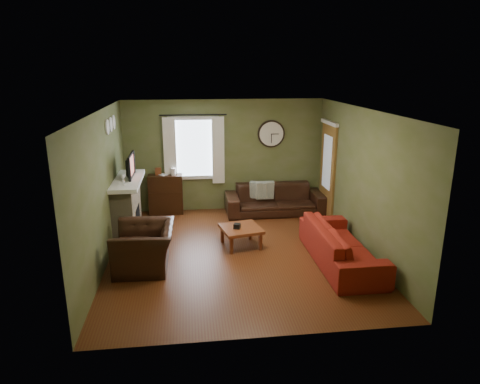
{
  "coord_description": "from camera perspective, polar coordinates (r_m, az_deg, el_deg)",
  "views": [
    {
      "loc": [
        -0.84,
        -7.21,
        3.29
      ],
      "look_at": [
        0.1,
        0.4,
        1.05
      ],
      "focal_mm": 32.0,
      "sensor_mm": 36.0,
      "label": 1
    }
  ],
  "objects": [
    {
      "name": "wall_front",
      "position": [
        5.09,
        3.02,
        -6.76
      ],
      "size": [
        4.6,
        0.0,
        2.6
      ],
      "primitive_type": "cube",
      "color": "#576135",
      "rests_on": "ground"
    },
    {
      "name": "ceiling",
      "position": [
        7.29,
        -0.4,
        10.85
      ],
      "size": [
        4.6,
        5.2,
        0.0
      ],
      "primitive_type": "cube",
      "color": "white",
      "rests_on": "ground"
    },
    {
      "name": "wall_back",
      "position": [
        10.05,
        -2.1,
        4.85
      ],
      "size": [
        4.6,
        0.0,
        2.6
      ],
      "primitive_type": "cube",
      "color": "#576135",
      "rests_on": "ground"
    },
    {
      "name": "curtain_rod",
      "position": [
        9.75,
        -6.27,
        10.18
      ],
      "size": [
        0.03,
        0.03,
        1.5
      ],
      "primitive_type": "cylinder",
      "color": "black",
      "rests_on": "wall_back"
    },
    {
      "name": "curtain_left",
      "position": [
        9.87,
        -9.33,
        5.33
      ],
      "size": [
        0.28,
        0.04,
        1.55
      ],
      "primitive_type": "cube",
      "color": "white",
      "rests_on": "wall_back"
    },
    {
      "name": "curtain_right",
      "position": [
        9.89,
        -2.92,
        5.54
      ],
      "size": [
        0.28,
        0.04,
        1.55
      ],
      "primitive_type": "cube",
      "color": "white",
      "rests_on": "wall_back"
    },
    {
      "name": "firebox",
      "position": [
        8.95,
        -13.52,
        -3.71
      ],
      "size": [
        0.04,
        0.6,
        0.55
      ],
      "primitive_type": "cube",
      "color": "black",
      "rests_on": "fireplace"
    },
    {
      "name": "medallion_left",
      "position": [
        8.21,
        -17.27,
        8.28
      ],
      "size": [
        0.28,
        0.28,
        0.03
      ],
      "primitive_type": "cylinder",
      "color": "white",
      "rests_on": "wall_left"
    },
    {
      "name": "tv",
      "position": [
        8.81,
        -14.77,
        3.05
      ],
      "size": [
        0.08,
        0.6,
        0.35
      ],
      "primitive_type": "imported",
      "rotation": [
        0.0,
        0.0,
        1.57
      ],
      "color": "black",
      "rests_on": "mantel"
    },
    {
      "name": "sofa_brown",
      "position": [
        10.0,
        4.69,
        -0.97
      ],
      "size": [
        2.29,
        0.89,
        0.67
      ],
      "primitive_type": "imported",
      "color": "black",
      "rests_on": "floor"
    },
    {
      "name": "book",
      "position": [
        9.86,
        -10.6,
        2.34
      ],
      "size": [
        0.25,
        0.26,
        0.02
      ],
      "primitive_type": "imported",
      "rotation": [
        0.0,
        0.0,
        0.65
      ],
      "color": "brown",
      "rests_on": "bookshelf"
    },
    {
      "name": "tv_screen",
      "position": [
        8.79,
        -14.28,
        3.43
      ],
      "size": [
        0.02,
        0.62,
        0.36
      ],
      "primitive_type": "cube",
      "color": "#994C3F",
      "rests_on": "mantel"
    },
    {
      "name": "pillow_right",
      "position": [
        9.94,
        3.34,
        0.26
      ],
      "size": [
        0.42,
        0.13,
        0.42
      ],
      "primitive_type": "cube",
      "rotation": [
        0.0,
        0.0,
        -0.0
      ],
      "color": "#97A396",
      "rests_on": "sofa_brown"
    },
    {
      "name": "armchair",
      "position": [
        7.47,
        -12.61,
        -7.19
      ],
      "size": [
        1.0,
        1.14,
        0.73
      ],
      "primitive_type": "imported",
      "rotation": [
        0.0,
        0.0,
        -1.59
      ],
      "color": "black",
      "rests_on": "floor"
    },
    {
      "name": "sofa_red",
      "position": [
        7.67,
        13.33,
        -6.85
      ],
      "size": [
        0.89,
        2.28,
        0.67
      ],
      "primitive_type": "imported",
      "rotation": [
        0.0,
        0.0,
        1.57
      ],
      "color": "maroon",
      "rests_on": "floor"
    },
    {
      "name": "mantel",
      "position": [
        8.72,
        -14.92,
        1.45
      ],
      "size": [
        0.58,
        1.6,
        0.08
      ],
      "primitive_type": "cube",
      "color": "white",
      "rests_on": "fireplace"
    },
    {
      "name": "fireplace",
      "position": [
        8.89,
        -14.84,
        -2.23
      ],
      "size": [
        0.4,
        1.4,
        1.1
      ],
      "primitive_type": "cube",
      "color": "tan",
      "rests_on": "floor"
    },
    {
      "name": "window_pane",
      "position": [
        9.96,
        -6.14,
        5.84
      ],
      "size": [
        1.0,
        0.02,
        1.3
      ],
      "primitive_type": null,
      "color": "silver",
      "rests_on": "wall_back"
    },
    {
      "name": "coffee_table",
      "position": [
        8.19,
        0.12,
        -5.97
      ],
      "size": [
        0.84,
        0.84,
        0.38
      ],
      "primitive_type": null,
      "rotation": [
        0.0,
        0.0,
        0.21
      ],
      "color": "brown",
      "rests_on": "floor"
    },
    {
      "name": "wall_right",
      "position": [
        8.11,
        15.98,
        1.44
      ],
      "size": [
        0.0,
        5.2,
        2.6
      ],
      "primitive_type": "cube",
      "color": "#576135",
      "rests_on": "ground"
    },
    {
      "name": "bookshelf",
      "position": [
        10.05,
        -9.87,
        -0.31
      ],
      "size": [
        0.78,
        0.33,
        0.92
      ],
      "primitive_type": null,
      "color": "black",
      "rests_on": "floor"
    },
    {
      "name": "tissue_box",
      "position": [
        8.06,
        -0.39,
        -4.73
      ],
      "size": [
        0.15,
        0.15,
        0.09
      ],
      "primitive_type": "cube",
      "rotation": [
        0.0,
        0.0,
        -0.34
      ],
      "color": "black",
      "rests_on": "coffee_table"
    },
    {
      "name": "door",
      "position": [
        9.84,
        11.61,
        2.79
      ],
      "size": [
        0.05,
        0.9,
        2.1
      ],
      "primitive_type": "cube",
      "color": "olive",
      "rests_on": "floor"
    },
    {
      "name": "wall_clock",
      "position": [
        10.06,
        4.2,
        7.73
      ],
      "size": [
        0.64,
        0.06,
        0.64
      ],
      "primitive_type": null,
      "color": "white",
      "rests_on": "wall_back"
    },
    {
      "name": "medallion_mid",
      "position": [
        8.55,
        -16.87,
        8.61
      ],
      "size": [
        0.28,
        0.28,
        0.03
      ],
      "primitive_type": "cylinder",
      "color": "white",
      "rests_on": "wall_left"
    },
    {
      "name": "wall_left",
      "position": [
        7.62,
        -17.82,
        0.35
      ],
      "size": [
        0.0,
        5.2,
        2.6
      ],
      "primitive_type": "cube",
      "color": "#576135",
      "rests_on": "ground"
    },
    {
      "name": "pillow_left",
      "position": [
        9.94,
        2.48,
        0.28
      ],
      "size": [
        0.42,
        0.25,
        0.4
      ],
      "primitive_type": "cube",
      "rotation": [
        0.0,
        0.0,
        -0.35
      ],
      "color": "#97A396",
      "rests_on": "sofa_brown"
    },
    {
      "name": "floor",
      "position": [
        7.97,
        -0.37,
        -8.1
      ],
      "size": [
        4.6,
        5.2,
        0.0
      ],
      "primitive_type": "cube",
      "color": "#552912",
      "rests_on": "ground"
    },
    {
      "name": "wine_glass_a",
      "position": [
        8.19,
        -15.31,
        1.5
      ],
      "size": [
        0.07,
        0.07,
        0.2
      ],
      "primitive_type": null,
      "color": "white",
      "rests_on": "mantel"
    },
    {
      "name": "medallion_right",
      "position": [
        8.89,
        -16.51,
        8.91
      ],
      "size": [
        0.28,
        0.28,
        0.03
      ],
      "primitive_type": "cylinder",
      "color": "white",
      "rests_on": "wall_left"
    },
    {
      "name": "wine_glass_b",
      "position": [
        8.3,
        -15.21,
        1.64
      ],
      "size": [
        0.07,
        0.07,
        0.19
      ],
      "primitive_type": null,
      "color": "white",
      "rests_on": "mantel"
    }
  ]
}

